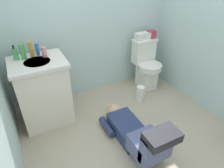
# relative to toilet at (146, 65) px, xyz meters

# --- Properties ---
(ground_plane) EXTENTS (2.82, 3.07, 0.04)m
(ground_plane) POSITION_rel_toilet_xyz_m (-0.77, -0.77, -0.39)
(ground_plane) COLOR tan
(wall_back) EXTENTS (2.48, 0.08, 2.40)m
(wall_back) POSITION_rel_toilet_xyz_m (-0.77, 0.31, 0.83)
(wall_back) COLOR #ADC6C4
(wall_back) RESTS_ON ground_plane
(toilet) EXTENTS (0.36, 0.46, 0.75)m
(toilet) POSITION_rel_toilet_xyz_m (0.00, 0.00, 0.00)
(toilet) COLOR white
(toilet) RESTS_ON ground_plane
(vanity_cabinet) EXTENTS (0.60, 0.52, 0.82)m
(vanity_cabinet) POSITION_rel_toilet_xyz_m (-1.56, -0.10, 0.05)
(vanity_cabinet) COLOR beige
(vanity_cabinet) RESTS_ON ground_plane
(faucet) EXTENTS (0.02, 0.02, 0.10)m
(faucet) POSITION_rel_toilet_xyz_m (-1.56, 0.04, 0.50)
(faucet) COLOR silver
(faucet) RESTS_ON vanity_cabinet
(person_plumber) EXTENTS (0.39, 1.06, 0.52)m
(person_plumber) POSITION_rel_toilet_xyz_m (-0.80, -0.98, -0.19)
(person_plumber) COLOR navy
(person_plumber) RESTS_ON ground_plane
(tissue_box) EXTENTS (0.22, 0.11, 0.10)m
(tissue_box) POSITION_rel_toilet_xyz_m (-0.05, 0.09, 0.43)
(tissue_box) COLOR silver
(tissue_box) RESTS_ON toilet
(toiletry_bag) EXTENTS (0.12, 0.09, 0.11)m
(toiletry_bag) POSITION_rel_toilet_xyz_m (0.10, 0.09, 0.44)
(toiletry_bag) COLOR #B22D3F
(toiletry_bag) RESTS_ON toilet
(soap_dispenser) EXTENTS (0.06, 0.06, 0.17)m
(soap_dispenser) POSITION_rel_toilet_xyz_m (-1.75, 0.02, 0.52)
(soap_dispenser) COLOR #499B5D
(soap_dispenser) RESTS_ON vanity_cabinet
(bottle_green) EXTENTS (0.06, 0.06, 0.17)m
(bottle_green) POSITION_rel_toilet_xyz_m (-1.67, 0.01, 0.54)
(bottle_green) COLOR #4D974C
(bottle_green) RESTS_ON vanity_cabinet
(bottle_amber) EXTENTS (0.04, 0.04, 0.17)m
(bottle_amber) POSITION_rel_toilet_xyz_m (-1.58, 0.04, 0.54)
(bottle_amber) COLOR gold
(bottle_amber) RESTS_ON vanity_cabinet
(bottle_blue) EXTENTS (0.04, 0.04, 0.13)m
(bottle_blue) POSITION_rel_toilet_xyz_m (-1.51, 0.04, 0.52)
(bottle_blue) COLOR #386DBD
(bottle_blue) RESTS_ON vanity_cabinet
(bottle_pink) EXTENTS (0.06, 0.06, 0.12)m
(bottle_pink) POSITION_rel_toilet_xyz_m (-1.45, -0.03, 0.51)
(bottle_pink) COLOR pink
(bottle_pink) RESTS_ON vanity_cabinet
(paper_towel_roll) EXTENTS (0.11, 0.11, 0.24)m
(paper_towel_roll) POSITION_rel_toilet_xyz_m (-0.30, -0.32, -0.25)
(paper_towel_roll) COLOR white
(paper_towel_roll) RESTS_ON ground_plane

